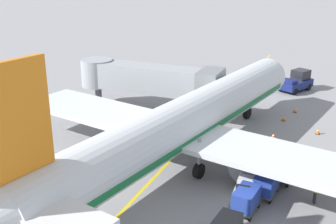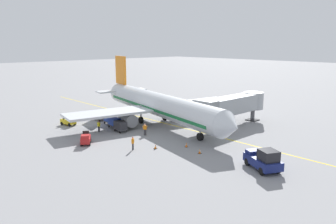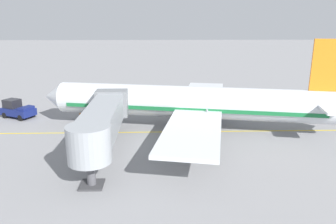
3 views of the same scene
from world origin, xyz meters
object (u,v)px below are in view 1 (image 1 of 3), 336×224
Objects in this scene: baggage_cart_third_in_train at (246,199)px; safety_cone_wing_tip at (284,118)px; pushback_tractor at (296,82)px; baggage_cart_front at (284,168)px; baggage_tug_lead at (244,192)px; baggage_cart_second_in_train at (266,183)px; safety_cone_nose_left at (318,131)px; parked_airliner at (185,123)px; jet_bridge at (148,79)px; ground_crew_wing_walker at (316,190)px; ground_crew_loader at (273,143)px; safety_cone_nose_right at (295,110)px.

safety_cone_wing_tip is (-0.29, 17.11, -0.66)m from baggage_cart_third_in_train.
pushback_tractor is 1.66× the size of baggage_cart_front.
baggage_cart_front is at bearing 64.54° from baggage_tug_lead.
baggage_cart_second_in_train reaches higher than safety_cone_nose_left.
parked_airliner is 62.93× the size of safety_cone_wing_tip.
jet_bridge is 20.01m from baggage_cart_third_in_train.
parked_airliner is 7.36m from baggage_tug_lead.
safety_cone_wing_tip is at bearing 89.63° from baggage_tug_lead.
ground_crew_wing_walker reaches higher than safety_cone_wing_tip.
parked_airliner is 12.57× the size of baggage_cart_second_in_train.
baggage_tug_lead is 7.97m from ground_crew_loader.
safety_cone_nose_right is (-2.66, 5.11, 0.00)m from safety_cone_nose_left.
safety_cone_nose_right is (0.41, 20.00, -0.66)m from baggage_cart_third_in_train.
baggage_cart_front is at bearing -0.94° from parked_airliner.
baggage_cart_second_in_train is at bearing -173.24° from ground_crew_wing_walker.
baggage_cart_second_in_train is at bearing -87.02° from pushback_tractor.
ground_crew_loader is at bearing 87.05° from baggage_tug_lead.
ground_crew_loader reaches higher than baggage_cart_third_in_train.
baggage_cart_front and baggage_cart_second_in_train have the same top height.
jet_bridge reaches higher than safety_cone_wing_tip.
baggage_cart_front is 4.30m from ground_crew_loader.
baggage_cart_second_in_train is (1.15, 1.28, 0.24)m from baggage_tug_lead.
jet_bridge is 3.10× the size of pushback_tractor.
ground_crew_loader is 8.04m from safety_cone_wing_tip.
baggage_tug_lead is at bearing -92.43° from safety_cone_nose_right.
ground_crew_wing_walker reaches higher than baggage_cart_third_in_train.
parked_airliner reaches higher than baggage_cart_second_in_train.
baggage_cart_third_in_train is at bearing -101.64° from safety_cone_nose_left.
jet_bridge is 25.84× the size of safety_cone_nose_right.
safety_cone_nose_left is at bearing 80.79° from baggage_cart_front.
parked_airliner reaches higher than safety_cone_wing_tip.
baggage_cart_front reaches higher than safety_cone_wing_tip.
baggage_cart_third_in_train is at bearing -46.82° from jet_bridge.
jet_bridge reaches higher than pushback_tractor.
pushback_tractor is 23.08m from baggage_cart_front.
ground_crew_loader is (-3.80, 6.31, 0.00)m from ground_crew_wing_walker.
baggage_cart_second_in_train is 3.08m from ground_crew_wing_walker.
ground_crew_loader is at bearing -92.05° from safety_cone_nose_right.
jet_bridge is at bearing 147.96° from baggage_cart_front.
safety_cone_nose_right is at bearing 87.57° from baggage_tug_lead.
baggage_tug_lead is at bearing -45.29° from jet_bridge.
baggage_tug_lead is 1.52× the size of ground_crew_loader.
baggage_cart_second_in_train is 1.75× the size of ground_crew_wing_walker.
ground_crew_wing_walker reaches higher than safety_cone_nose_left.
baggage_cart_second_in_train is 5.01× the size of safety_cone_nose_right.
ground_crew_wing_walker is (2.35, -2.27, 0.00)m from baggage_cart_front.
parked_airliner is 13.55m from safety_cone_wing_tip.
baggage_cart_front is 9.99m from safety_cone_nose_left.
safety_cone_wing_tip is (-1.76, 12.06, -0.66)m from baggage_cart_front.
parked_airliner is 14.44× the size of baggage_tug_lead.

